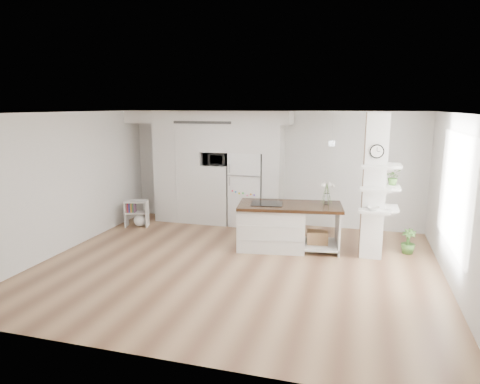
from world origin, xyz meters
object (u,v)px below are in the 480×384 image
Objects in this scene: refrigerator at (247,189)px; kitchen_island at (278,225)px; bookshelf at (138,215)px; floor_plant_a at (372,244)px.

kitchen_island is at bearing -55.62° from refrigerator.
bookshelf is at bearing -160.54° from refrigerator.
bookshelf is (-2.45, -0.87, -0.60)m from refrigerator.
refrigerator is 3.30m from floor_plant_a.
kitchen_island is at bearing -26.45° from bookshelf.
floor_plant_a is (5.31, -0.66, -0.02)m from bookshelf.
bookshelf is 1.22× the size of floor_plant_a.
refrigerator is at bearing 3.49° from bookshelf.
floor_plant_a is (1.82, -0.01, -0.22)m from kitchen_island.
refrigerator reaches higher than floor_plant_a.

